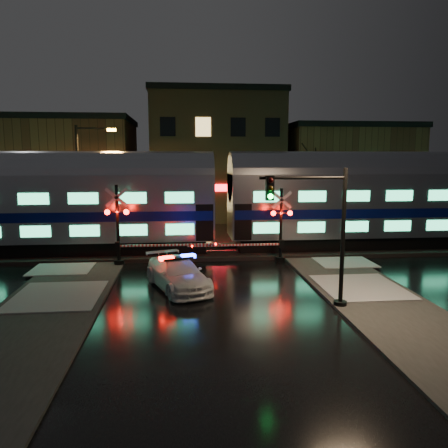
{
  "coord_description": "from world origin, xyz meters",
  "views": [
    {
      "loc": [
        -1.32,
        -20.98,
        5.78
      ],
      "look_at": [
        0.97,
        2.5,
        2.2
      ],
      "focal_mm": 35.0,
      "sensor_mm": 36.0,
      "label": 1
    }
  ],
  "objects_px": {
    "police_car": "(178,274)",
    "streetlight": "(83,176)",
    "traffic_light": "(322,236)",
    "crossing_signal_left": "(124,233)",
    "crossing_signal_right": "(275,233)"
  },
  "relations": [
    {
      "from": "crossing_signal_right",
      "to": "crossing_signal_left",
      "type": "height_order",
      "value": "crossing_signal_left"
    },
    {
      "from": "police_car",
      "to": "crossing_signal_right",
      "type": "height_order",
      "value": "crossing_signal_right"
    },
    {
      "from": "crossing_signal_left",
      "to": "traffic_light",
      "type": "xyz_separation_m",
      "value": [
        8.3,
        -7.54,
        1.06
      ]
    },
    {
      "from": "crossing_signal_right",
      "to": "traffic_light",
      "type": "relative_size",
      "value": 1.08
    },
    {
      "from": "police_car",
      "to": "crossing_signal_right",
      "type": "xyz_separation_m",
      "value": [
        5.3,
        4.34,
        1.03
      ]
    },
    {
      "from": "crossing_signal_right",
      "to": "traffic_light",
      "type": "bearing_deg",
      "value": -88.79
    },
    {
      "from": "crossing_signal_left",
      "to": "traffic_light",
      "type": "bearing_deg",
      "value": -42.24
    },
    {
      "from": "crossing_signal_left",
      "to": "traffic_light",
      "type": "distance_m",
      "value": 11.26
    },
    {
      "from": "crossing_signal_right",
      "to": "crossing_signal_left",
      "type": "relative_size",
      "value": 0.94
    },
    {
      "from": "traffic_light",
      "to": "streetlight",
      "type": "distance_m",
      "value": 18.55
    },
    {
      "from": "police_car",
      "to": "traffic_light",
      "type": "bearing_deg",
      "value": -50.38
    },
    {
      "from": "traffic_light",
      "to": "streetlight",
      "type": "height_order",
      "value": "streetlight"
    },
    {
      "from": "police_car",
      "to": "crossing_signal_left",
      "type": "bearing_deg",
      "value": 103.03
    },
    {
      "from": "police_car",
      "to": "streetlight",
      "type": "distance_m",
      "value": 13.3
    },
    {
      "from": "crossing_signal_right",
      "to": "streetlight",
      "type": "bearing_deg",
      "value": 150.08
    }
  ]
}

